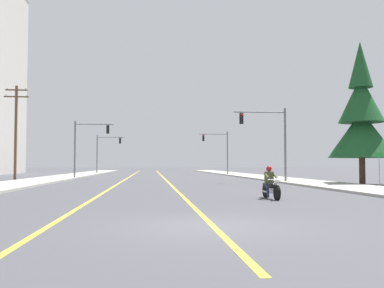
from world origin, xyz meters
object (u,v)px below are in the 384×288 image
at_px(conifer_tree_right_verge_near, 361,118).
at_px(traffic_signal_mid_left, 105,148).
at_px(motorcycle_with_rider, 271,186).
at_px(traffic_signal_near_right, 271,134).
at_px(traffic_signal_near_left, 86,141).
at_px(utility_pole_left_near, 16,129).
at_px(street_sign, 379,165).
at_px(traffic_signal_mid_right, 219,147).

bearing_deg(conifer_tree_right_verge_near, traffic_signal_mid_left, 120.46).
height_order(motorcycle_with_rider, traffic_signal_near_right, traffic_signal_near_right).
relative_size(traffic_signal_near_left, conifer_tree_right_verge_near, 0.57).
distance_m(utility_pole_left_near, conifer_tree_right_verge_near, 30.84).
distance_m(traffic_signal_near_left, traffic_signal_mid_left, 22.84).
xyz_separation_m(traffic_signal_near_right, traffic_signal_near_left, (-16.81, 12.49, -0.02)).
height_order(traffic_signal_near_right, street_sign, traffic_signal_near_right).
height_order(conifer_tree_right_verge_near, street_sign, conifer_tree_right_verge_near).
xyz_separation_m(traffic_signal_mid_right, conifer_tree_right_verge_near, (5.99, -30.29, 0.93)).
distance_m(utility_pole_left_near, street_sign, 31.98).
height_order(traffic_signal_near_right, traffic_signal_near_left, same).
height_order(traffic_signal_near_left, conifer_tree_right_verge_near, conifer_tree_right_verge_near).
distance_m(motorcycle_with_rider, conifer_tree_right_verge_near, 16.96).
bearing_deg(traffic_signal_mid_left, utility_pole_left_near, -101.34).
height_order(utility_pole_left_near, street_sign, utility_pole_left_near).
bearing_deg(street_sign, traffic_signal_mid_left, 117.33).
relative_size(traffic_signal_near_left, street_sign, 2.58).
bearing_deg(utility_pole_left_near, traffic_signal_near_left, 39.76).
xyz_separation_m(traffic_signal_near_right, street_sign, (5.14, -7.76, -2.57)).
distance_m(traffic_signal_near_right, traffic_signal_mid_left, 39.27).
bearing_deg(motorcycle_with_rider, utility_pole_left_near, 126.97).
relative_size(motorcycle_with_rider, conifer_tree_right_verge_near, 0.20).
bearing_deg(motorcycle_with_rider, traffic_signal_near_left, 112.87).
distance_m(motorcycle_with_rider, traffic_signal_mid_left, 53.33).
height_order(traffic_signal_near_right, conifer_tree_right_verge_near, conifer_tree_right_verge_near).
distance_m(traffic_signal_near_right, traffic_signal_mid_right, 26.42).
height_order(traffic_signal_mid_right, traffic_signal_mid_left, same).
bearing_deg(utility_pole_left_near, motorcycle_with_rider, -53.03).
bearing_deg(traffic_signal_near_left, traffic_signal_near_right, -36.62).
bearing_deg(traffic_signal_mid_right, utility_pole_left_near, -140.26).
bearing_deg(conifer_tree_right_verge_near, traffic_signal_near_left, 144.26).
relative_size(motorcycle_with_rider, traffic_signal_near_right, 0.35).
relative_size(traffic_signal_mid_left, conifer_tree_right_verge_near, 0.57).
distance_m(traffic_signal_mid_left, utility_pole_left_near, 28.30).
bearing_deg(utility_pole_left_near, traffic_signal_mid_left, 78.66).
bearing_deg(utility_pole_left_near, conifer_tree_right_verge_near, -21.84).
relative_size(traffic_signal_mid_right, street_sign, 2.58).
distance_m(traffic_signal_mid_right, conifer_tree_right_verge_near, 30.89).
distance_m(traffic_signal_near_left, conifer_tree_right_verge_near, 28.03).
distance_m(traffic_signal_near_left, traffic_signal_mid_right, 21.78).
relative_size(traffic_signal_near_left, traffic_signal_mid_right, 1.00).
distance_m(motorcycle_with_rider, traffic_signal_near_left, 31.55).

